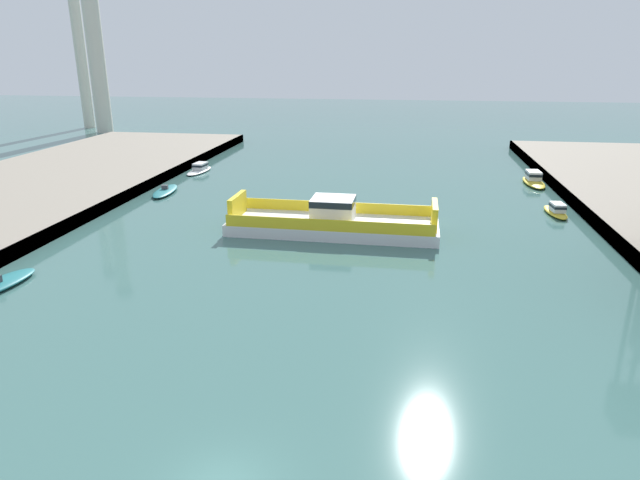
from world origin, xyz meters
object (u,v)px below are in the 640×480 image
at_px(moored_boat_far_right, 534,179).
at_px(smokestack_distant_b, 79,37).
at_px(moored_boat_upstream_a, 200,169).
at_px(chain_ferry, 333,222).
at_px(moored_boat_mid_left, 165,191).
at_px(moored_boat_near_left, 556,210).
at_px(smokestack_distant_a, 94,33).

bearing_deg(moored_boat_far_right, smokestack_distant_b, 152.92).
height_order(moored_boat_far_right, moored_boat_upstream_a, moored_boat_far_right).
bearing_deg(moored_boat_far_right, chain_ferry, -133.35).
height_order(moored_boat_mid_left, moored_boat_upstream_a, moored_boat_upstream_a).
bearing_deg(moored_boat_near_left, smokestack_distant_b, 145.63).
xyz_separation_m(chain_ferry, moored_boat_mid_left, (-22.81, 12.63, -0.79)).
bearing_deg(moored_boat_upstream_a, moored_boat_far_right, -1.06).
distance_m(moored_boat_near_left, smokestack_distant_a, 101.12).
distance_m(moored_boat_upstream_a, smokestack_distant_a, 56.73).
relative_size(moored_boat_near_left, smokestack_distant_a, 0.15).
relative_size(chain_ferry, moored_boat_near_left, 3.51).
bearing_deg(smokestack_distant_a, moored_boat_near_left, -33.55).
height_order(moored_boat_near_left, moored_boat_far_right, moored_boat_far_right).
bearing_deg(chain_ferry, moored_boat_upstream_a, 131.87).
relative_size(chain_ferry, moored_boat_mid_left, 2.72).
bearing_deg(moored_boat_near_left, chain_ferry, -156.92).
bearing_deg(chain_ferry, smokestack_distant_a, 132.69).
relative_size(chain_ferry, moored_boat_upstream_a, 2.89).
bearing_deg(moored_boat_upstream_a, moored_boat_near_left, -19.23).
distance_m(moored_boat_near_left, moored_boat_far_right, 15.28).
bearing_deg(smokestack_distant_b, moored_boat_near_left, -34.37).
bearing_deg(smokestack_distant_a, chain_ferry, -47.31).
distance_m(moored_boat_near_left, moored_boat_mid_left, 45.91).
xyz_separation_m(chain_ferry, smokestack_distant_a, (-59.56, 64.57, 19.62)).
bearing_deg(moored_boat_upstream_a, chain_ferry, -48.13).
relative_size(moored_boat_mid_left, smokestack_distant_a, 0.19).
bearing_deg(chain_ferry, smokestack_distant_b, 133.25).
bearing_deg(moored_boat_far_right, moored_boat_upstream_a, 178.94).
bearing_deg(moored_boat_upstream_a, smokestack_distant_a, 133.23).
height_order(chain_ferry, moored_boat_mid_left, chain_ferry).
bearing_deg(chain_ferry, moored_boat_far_right, 46.65).
distance_m(chain_ferry, moored_boat_mid_left, 26.09).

